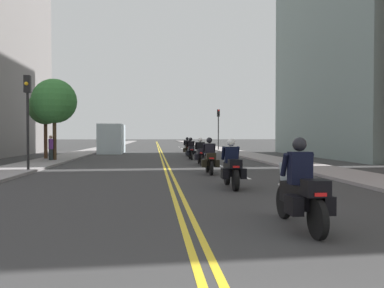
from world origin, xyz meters
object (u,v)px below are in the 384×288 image
object	(u,v)px
motorcycle_0	(301,192)
street_tree_0	(45,108)
motorcycle_1	(232,168)
pedestrian_0	(51,148)
motorcycle_2	(210,159)
motorcycle_5	(187,148)
motorcycle_4	(191,150)
traffic_light_far	(218,122)
street_tree_1	(54,101)
traffic_light_near	(28,105)
parked_truck	(113,140)
motorcycle_3	(200,153)

from	to	relation	value
motorcycle_0	street_tree_0	xyz separation A→B (m)	(-10.18, 20.88, 2.95)
motorcycle_1	pedestrian_0	distance (m)	16.37
motorcycle_2	motorcycle_5	bearing A→B (deg)	90.12
motorcycle_5	pedestrian_0	size ratio (longest dim) A/B	1.30
motorcycle_2	motorcycle_4	xyz separation A→B (m)	(0.16, 10.47, -0.02)
motorcycle_0	pedestrian_0	size ratio (longest dim) A/B	1.34
motorcycle_4	pedestrian_0	xyz separation A→B (m)	(-9.31, -1.56, 0.24)
traffic_light_far	street_tree_1	world-z (taller)	street_tree_1
traffic_light_far	pedestrian_0	world-z (taller)	traffic_light_far
pedestrian_0	street_tree_0	distance (m)	3.38
motorcycle_5	motorcycle_2	bearing A→B (deg)	-91.76
traffic_light_near	parked_truck	distance (m)	20.03
motorcycle_2	traffic_light_near	xyz separation A→B (m)	(-8.34, 1.77, 2.46)
traffic_light_near	pedestrian_0	distance (m)	7.53
pedestrian_0	street_tree_0	world-z (taller)	street_tree_0
traffic_light_far	parked_truck	size ratio (longest dim) A/B	0.72
motorcycle_2	street_tree_0	bearing A→B (deg)	134.19
traffic_light_near	street_tree_1	bearing A→B (deg)	94.86
motorcycle_5	traffic_light_far	xyz separation A→B (m)	(4.46, 10.94, 2.58)
traffic_light_near	street_tree_0	size ratio (longest dim) A/B	0.94
motorcycle_1	motorcycle_4	distance (m)	15.10
motorcycle_0	street_tree_1	distance (m)	21.60
motorcycle_3	motorcycle_1	bearing A→B (deg)	-89.93
pedestrian_0	motorcycle_2	bearing A→B (deg)	-162.19
motorcycle_0	traffic_light_far	xyz separation A→B (m)	(4.55, 36.19, 2.55)
motorcycle_2	parked_truck	world-z (taller)	parked_truck
motorcycle_0	parked_truck	bearing A→B (deg)	101.72
street_tree_1	motorcycle_2	bearing A→B (deg)	-45.50
motorcycle_5	pedestrian_0	xyz separation A→B (m)	(-9.46, -6.17, 0.24)
traffic_light_far	street_tree_0	bearing A→B (deg)	-133.89
motorcycle_3	street_tree_0	size ratio (longest dim) A/B	0.46
street_tree_1	motorcycle_4	bearing A→B (deg)	8.46
motorcycle_1	motorcycle_4	bearing A→B (deg)	90.63
pedestrian_0	motorcycle_4	bearing A→B (deg)	-108.43
motorcycle_3	street_tree_0	xyz separation A→B (m)	(-10.21, 5.24, 2.97)
pedestrian_0	street_tree_1	world-z (taller)	street_tree_1
street_tree_1	traffic_light_near	bearing A→B (deg)	-85.14
motorcycle_1	motorcycle_2	xyz separation A→B (m)	(-0.05, 4.63, 0.01)
motorcycle_0	motorcycle_4	world-z (taller)	motorcycle_0
motorcycle_2	street_tree_0	xyz separation A→B (m)	(-9.96, 10.71, 2.96)
motorcycle_3	traffic_light_near	size ratio (longest dim) A/B	0.49
motorcycle_5	traffic_light_far	distance (m)	12.10
motorcycle_1	pedestrian_0	world-z (taller)	pedestrian_0
motorcycle_4	pedestrian_0	world-z (taller)	pedestrian_0
motorcycle_4	traffic_light_far	bearing A→B (deg)	73.94
motorcycle_1	parked_truck	world-z (taller)	parked_truck
traffic_light_near	parked_truck	xyz separation A→B (m)	(1.80, 19.86, -1.86)
motorcycle_5	traffic_light_near	bearing A→B (deg)	-123.59
motorcycle_4	street_tree_1	world-z (taller)	street_tree_1
street_tree_0	parked_truck	world-z (taller)	street_tree_0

